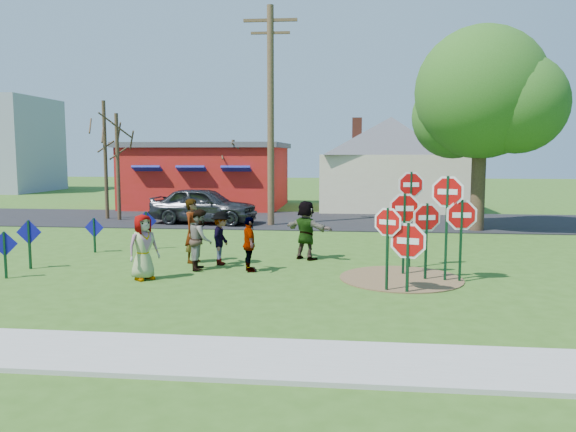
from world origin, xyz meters
name	(u,v)px	position (x,y,z in m)	size (l,w,h in m)	color
ground	(239,267)	(0.00, 0.00, 0.00)	(120.00, 120.00, 0.00)	#315518
sidewalk	(152,355)	(0.00, -7.20, 0.04)	(22.00, 1.80, 0.08)	#9E9E99
road	(285,220)	(0.00, 11.50, 0.02)	(120.00, 7.50, 0.04)	black
dirt_patch	(401,278)	(4.50, -1.00, 0.01)	(3.20, 3.20, 0.03)	brown
red_building	(208,175)	(-5.50, 17.99, 1.97)	(9.40, 7.69, 3.90)	#A21C10
cream_house	(391,159)	(5.50, 18.00, 2.92)	(9.40, 9.40, 6.50)	beige
stop_sign_a	(388,230)	(4.04, -2.35, 1.47)	(0.84, 0.44, 2.13)	#0E331B
stop_sign_b	(411,195)	(4.86, 0.47, 2.11)	(1.00, 0.12, 2.90)	#0E331B
stop_sign_c	(447,204)	(5.61, -1.13, 2.01)	(1.06, 0.34, 2.86)	#0E331B
stop_sign_d	(427,223)	(5.12, -1.05, 1.50)	(0.98, 0.25, 2.14)	#0E331B
stop_sign_e	(408,245)	(4.51, -2.48, 1.15)	(1.11, 0.38, 1.82)	#0E331B
stop_sign_f	(461,221)	(5.96, -1.18, 1.58)	(1.06, 0.07, 2.25)	#0E331B
stop_sign_g	(404,215)	(4.60, -0.46, 1.62)	(1.11, 0.08, 2.36)	#0E331B
blue_diamond_a	(5,249)	(-5.83, -2.08, 0.77)	(0.66, 0.17, 1.26)	#0E331B
blue_diamond_b	(29,239)	(-5.88, -0.85, 0.87)	(0.71, 0.10, 1.41)	#0E331B
blue_diamond_c	(94,231)	(-5.25, 1.89, 0.71)	(0.67, 0.07, 1.17)	#0E331B
blue_diamond_d	(146,226)	(-3.76, 2.67, 0.81)	(0.68, 0.24, 1.32)	#0E331B
person_a	(143,247)	(-2.17, -1.80, 0.86)	(0.84, 0.54, 1.71)	#454791
person_b	(193,231)	(-1.52, 0.60, 0.96)	(0.70, 0.46, 1.93)	#206952
person_c	(201,239)	(-1.03, -0.37, 0.86)	(0.84, 0.65, 1.72)	#924C41
person_d	(221,238)	(-0.61, 0.34, 0.79)	(1.03, 0.59, 1.59)	#313136
person_e	(249,244)	(0.39, -0.53, 0.77)	(0.90, 0.37, 1.53)	#47274E
person_f	(306,230)	(1.81, 1.45, 0.92)	(1.70, 0.54, 1.83)	#1D4826
suv	(204,205)	(-3.59, 9.63, 0.88)	(1.99, 4.94, 1.68)	#2C2C31
utility_pole	(271,112)	(-0.42, 9.45, 5.12)	(2.38, 0.30, 9.72)	#4C3823
leafy_tree	(485,100)	(8.64, 8.65, 5.47)	(5.98, 5.46, 8.50)	#382819
bare_tree_west	(117,152)	(-8.07, 10.55, 3.36)	(1.80, 1.80, 5.19)	#382819
bare_tree_east	(233,166)	(-3.29, 14.99, 2.60)	(1.80, 1.80, 4.02)	#382819
bare_tree_mid	(105,143)	(-8.88, 10.99, 3.78)	(1.80, 1.80, 5.84)	#382819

